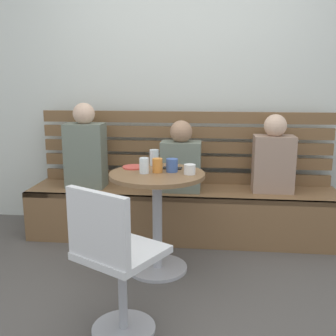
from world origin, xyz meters
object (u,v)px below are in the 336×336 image
object	(u,v)px
cup_water_clear	(144,166)
cup_tumbler_orange	(157,165)
white_chair	(114,257)
plate_small	(134,167)
phone_on_table	(172,168)
person_child_left	(273,158)
cup_ceramic_white	(190,169)
person_adult	(85,150)
cup_mug_blue	(172,165)
cup_glass_tall	(154,157)
cafe_table	(157,203)
person_child_middle	(181,160)
booth_bench	(182,213)

from	to	relation	value
cup_water_clear	cup_tumbler_orange	size ratio (longest dim) A/B	1.10
white_chair	plate_small	distance (m)	0.99
white_chair	plate_small	size ratio (longest dim) A/B	5.00
plate_small	phone_on_table	xyz separation A→B (m)	(0.29, 0.00, -0.00)
person_child_left	cup_ceramic_white	distance (m)	0.98
person_child_left	plate_small	distance (m)	1.23
white_chair	person_adult	bearing A→B (deg)	112.49
cup_mug_blue	cup_tumbler_orange	xyz separation A→B (m)	(-0.10, -0.03, 0.00)
cup_ceramic_white	person_adult	bearing A→B (deg)	144.64
person_child_left	phone_on_table	distance (m)	0.98
phone_on_table	cup_glass_tall	bearing A→B (deg)	56.10
cafe_table	white_chair	world-z (taller)	white_chair
plate_small	cup_water_clear	bearing A→B (deg)	-57.29
person_child_middle	cup_tumbler_orange	size ratio (longest dim) A/B	6.10
white_chair	cup_tumbler_orange	world-z (taller)	white_chair
plate_small	phone_on_table	size ratio (longest dim) A/B	1.21
cup_glass_tall	white_chair	bearing A→B (deg)	-93.61
cup_tumbler_orange	person_child_middle	bearing A→B (deg)	78.82
cafe_table	person_child_left	size ratio (longest dim) A/B	1.12
cup_ceramic_white	cup_water_clear	world-z (taller)	cup_water_clear
cup_water_clear	cup_glass_tall	bearing A→B (deg)	83.67
white_chair	person_child_left	bearing A→B (deg)	55.38
cup_ceramic_white	cup_glass_tall	world-z (taller)	cup_glass_tall
cafe_table	white_chair	size ratio (longest dim) A/B	0.87
cup_ceramic_white	cup_glass_tall	size ratio (longest dim) A/B	0.67
cup_water_clear	phone_on_table	xyz separation A→B (m)	(0.18, 0.17, -0.05)
person_adult	plate_small	distance (m)	0.75
cafe_table	phone_on_table	distance (m)	0.28
white_chair	cup_glass_tall	xyz separation A→B (m)	(0.07, 1.06, 0.34)
plate_small	person_child_left	bearing A→B (deg)	26.48
plate_small	person_adult	bearing A→B (deg)	135.87
person_child_left	cup_ceramic_white	bearing A→B (deg)	-133.58
cup_mug_blue	plate_small	world-z (taller)	cup_mug_blue
booth_bench	cafe_table	world-z (taller)	cafe_table
person_child_left	cup_tumbler_orange	world-z (taller)	person_child_left
cup_ceramic_white	phone_on_table	xyz separation A→B (m)	(-0.14, 0.17, -0.03)
cup_glass_tall	phone_on_table	distance (m)	0.20
cup_ceramic_white	plate_small	world-z (taller)	cup_ceramic_white
cup_tumbler_orange	cafe_table	bearing A→B (deg)	-96.14
cup_mug_blue	cup_water_clear	world-z (taller)	cup_water_clear
white_chair	person_child_middle	bearing A→B (deg)	80.26
cup_ceramic_white	cup_mug_blue	bearing A→B (deg)	154.38
cup_mug_blue	plate_small	xyz separation A→B (m)	(-0.29, 0.10, -0.04)
person_adult	plate_small	size ratio (longest dim) A/B	4.42
cup_water_clear	booth_bench	bearing A→B (deg)	72.20
cup_glass_tall	person_child_middle	bearing A→B (deg)	64.13
plate_small	phone_on_table	world-z (taller)	plate_small
phone_on_table	person_child_middle	bearing A→B (deg)	-0.74
booth_bench	cafe_table	distance (m)	0.73
cup_ceramic_white	plate_small	bearing A→B (deg)	159.19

